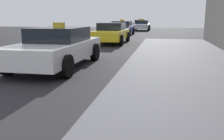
{
  "coord_description": "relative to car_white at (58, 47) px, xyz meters",
  "views": [
    {
      "loc": [
        3.14,
        -1.66,
        1.58
      ],
      "look_at": [
        2.08,
        3.58,
        0.45
      ],
      "focal_mm": 39.91,
      "sensor_mm": 36.0,
      "label": 1
    }
  ],
  "objects": [
    {
      "name": "car_white",
      "position": [
        0.0,
        0.0,
        0.0
      ],
      "size": [
        1.97,
        4.49,
        1.43
      ],
      "rotation": [
        0.0,
        0.0,
        3.14
      ],
      "color": "white",
      "rests_on": "ground_plane"
    },
    {
      "name": "car_yellow",
      "position": [
        0.17,
        7.96,
        -0.0
      ],
      "size": [
        1.94,
        4.51,
        1.27
      ],
      "rotation": [
        0.0,
        0.0,
        3.14
      ],
      "color": "yellow",
      "rests_on": "ground_plane"
    },
    {
      "name": "car_blue",
      "position": [
        -0.36,
        15.36,
        0.0
      ],
      "size": [
        2.04,
        4.4,
        1.43
      ],
      "rotation": [
        0.0,
        0.0,
        3.14
      ],
      "color": "#233899",
      "rests_on": "ground_plane"
    },
    {
      "name": "car_silver",
      "position": [
        0.77,
        24.52,
        -0.0
      ],
      "size": [
        1.97,
        4.34,
        1.43
      ],
      "rotation": [
        0.0,
        0.0,
        3.14
      ],
      "color": "#B7B7BF",
      "rests_on": "ground_plane"
    },
    {
      "name": "car_green",
      "position": [
        -0.23,
        32.61,
        -0.0
      ],
      "size": [
        1.94,
        4.06,
        1.43
      ],
      "rotation": [
        0.0,
        0.0,
        3.14
      ],
      "color": "#196638",
      "rests_on": "ground_plane"
    }
  ]
}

